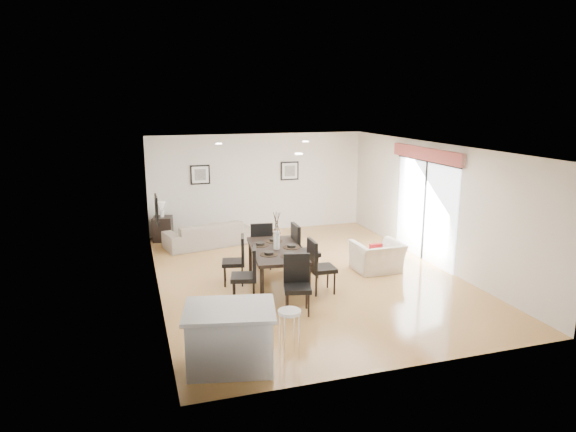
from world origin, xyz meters
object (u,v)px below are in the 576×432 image
object	(u,v)px
dining_chair_enear	(318,263)
side_table	(163,229)
dining_chair_foot	(261,243)
coffee_table	(279,252)
dining_table	(277,253)
dining_chair_head	(297,280)
sofa	(208,234)
dining_chair_efar	(301,247)
dining_chair_wfar	(237,257)
dining_chair_wnear	(249,271)
bar_stool	(289,317)
armchair	(377,257)
kitchen_island	(230,337)

from	to	relation	value
dining_chair_enear	side_table	distance (m)	5.31
dining_chair_foot	coffee_table	world-z (taller)	dining_chair_foot
dining_table	dining_chair_head	distance (m)	1.20
dining_chair_foot	sofa	bearing A→B (deg)	-62.58
dining_chair_efar	side_table	xyz separation A→B (m)	(-2.55, 3.70, -0.31)
sofa	dining_chair_head	size ratio (longest dim) A/B	2.09
coffee_table	dining_chair_enear	bearing A→B (deg)	-81.38
dining_chair_wfar	dining_chair_efar	distance (m)	1.35
side_table	dining_chair_efar	bearing A→B (deg)	-55.42
dining_chair_wnear	bar_stool	size ratio (longest dim) A/B	1.43
bar_stool	dining_chair_wfar	bearing A→B (deg)	91.49
sofa	dining_chair_efar	size ratio (longest dim) A/B	1.88
armchair	dining_chair_efar	size ratio (longest dim) A/B	0.87
dining_chair_wnear	coffee_table	size ratio (longest dim) A/B	1.08
dining_chair_foot	dining_table	bearing A→B (deg)	96.97
dining_chair_wnear	dining_chair_wfar	distance (m)	0.96
dining_chair_wnear	side_table	world-z (taller)	dining_chair_wnear
dining_chair_enear	kitchen_island	distance (m)	3.09
coffee_table	dining_chair_wfar	bearing A→B (deg)	-130.39
armchair	bar_stool	world-z (taller)	bar_stool
coffee_table	dining_chair_wnear	bearing A→B (deg)	-114.36
dining_table	dining_chair_enear	world-z (taller)	dining_chair_enear
kitchen_island	sofa	bearing A→B (deg)	96.46
sofa	side_table	distance (m)	1.33
dining_chair_wnear	dining_chair_head	size ratio (longest dim) A/B	1.01
coffee_table	side_table	xyz separation A→B (m)	(-2.42, 2.52, 0.13)
dining_chair_wnear	dining_chair_wfar	world-z (taller)	dining_chair_wnear
dining_chair_efar	bar_stool	size ratio (longest dim) A/B	1.57
dining_chair_wfar	dining_chair_efar	bearing A→B (deg)	102.97
armchair	dining_chair_enear	world-z (taller)	dining_chair_enear
dining_chair_head	dining_chair_foot	xyz separation A→B (m)	(-0.03, 2.37, 0.02)
coffee_table	bar_stool	world-z (taller)	bar_stool
dining_chair_wfar	coffee_table	xyz separation A→B (m)	(1.22, 1.20, -0.36)
coffee_table	side_table	distance (m)	3.49
dining_chair_efar	dining_chair_head	distance (m)	1.79
dining_table	dining_chair_foot	world-z (taller)	dining_chair_foot
dining_chair_efar	coffee_table	size ratio (longest dim) A/B	1.19
sofa	dining_chair_wfar	world-z (taller)	dining_chair_wfar
dining_chair_wnear	dining_chair_wfar	xyz separation A→B (m)	(-0.00, 0.96, -0.02)
dining_chair_enear	kitchen_island	size ratio (longest dim) A/B	0.74
dining_chair_wfar	bar_stool	size ratio (longest dim) A/B	1.37
dining_chair_wnear	dining_chair_wfar	size ratio (longest dim) A/B	1.04
dining_chair_foot	bar_stool	distance (m)	3.94
dining_chair_foot	dining_chair_head	bearing A→B (deg)	97.21
dining_chair_wnear	dining_table	bearing A→B (deg)	140.64
dining_chair_wnear	kitchen_island	size ratio (longest dim) A/B	0.73
dining_chair_wnear	dining_chair_head	world-z (taller)	dining_chair_wnear
dining_chair_foot	side_table	size ratio (longest dim) A/B	1.65
coffee_table	kitchen_island	distance (m)	4.81
dining_table	bar_stool	distance (m)	2.78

